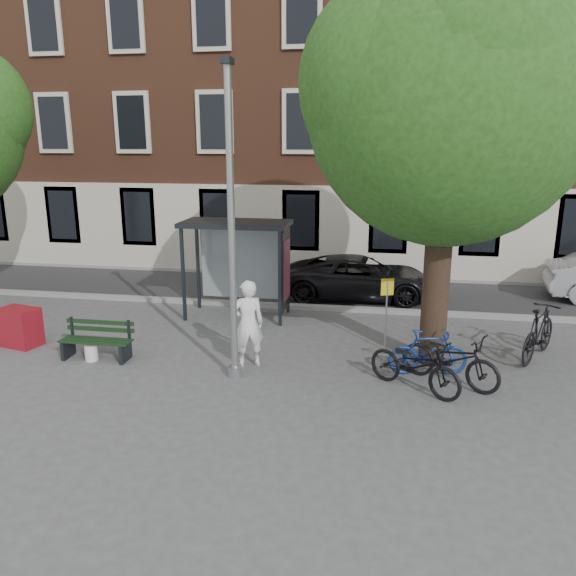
# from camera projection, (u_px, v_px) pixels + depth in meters

# --- Properties ---
(ground) EXTENTS (90.00, 90.00, 0.00)m
(ground) POSITION_uv_depth(u_px,v_px,m) (235.00, 377.00, 11.47)
(ground) COLOR #4C4C4F
(ground) RESTS_ON ground
(road) EXTENTS (40.00, 4.00, 0.01)m
(road) POSITION_uv_depth(u_px,v_px,m) (292.00, 290.00, 18.14)
(road) COLOR #28282B
(road) RESTS_ON ground
(curb_near) EXTENTS (40.00, 0.25, 0.12)m
(curb_near) POSITION_uv_depth(u_px,v_px,m) (280.00, 306.00, 16.22)
(curb_near) COLOR gray
(curb_near) RESTS_ON ground
(curb_far) EXTENTS (40.00, 0.25, 0.12)m
(curb_far) POSITION_uv_depth(u_px,v_px,m) (301.00, 274.00, 20.03)
(curb_far) COLOR gray
(curb_far) RESTS_ON ground
(building_row) EXTENTS (30.00, 8.00, 14.00)m
(building_row) POSITION_uv_depth(u_px,v_px,m) (317.00, 80.00, 22.08)
(building_row) COLOR brown
(building_row) RESTS_ON ground
(lamppost) EXTENTS (0.28, 0.35, 6.11)m
(lamppost) POSITION_uv_depth(u_px,v_px,m) (232.00, 243.00, 10.76)
(lamppost) COLOR #9EA0A3
(lamppost) RESTS_ON ground
(tree_right) EXTENTS (5.76, 5.60, 8.20)m
(tree_right) POSITION_uv_depth(u_px,v_px,m) (451.00, 90.00, 10.70)
(tree_right) COLOR black
(tree_right) RESTS_ON ground
(bus_shelter) EXTENTS (2.85, 1.45, 2.62)m
(bus_shelter) POSITION_uv_depth(u_px,v_px,m) (251.00, 247.00, 14.99)
(bus_shelter) COLOR #1E2328
(bus_shelter) RESTS_ON ground
(painter) EXTENTS (0.81, 0.69, 1.88)m
(painter) POSITION_uv_depth(u_px,v_px,m) (248.00, 324.00, 11.83)
(painter) COLOR white
(painter) RESTS_ON ground
(bench) EXTENTS (1.59, 0.54, 0.82)m
(bench) POSITION_uv_depth(u_px,v_px,m) (97.00, 342.00, 12.37)
(bench) COLOR #1E2328
(bench) RESTS_ON ground
(bike_a) EXTENTS (2.03, 1.68, 1.04)m
(bike_a) POSITION_uv_depth(u_px,v_px,m) (415.00, 365.00, 10.72)
(bike_a) COLOR black
(bike_a) RESTS_ON ground
(bike_b) EXTENTS (1.67, 0.71, 0.97)m
(bike_b) POSITION_uv_depth(u_px,v_px,m) (428.00, 352.00, 11.45)
(bike_b) COLOR navy
(bike_b) RESTS_ON ground
(bike_c) EXTENTS (2.12, 1.67, 1.08)m
(bike_c) POSITION_uv_depth(u_px,v_px,m) (450.00, 358.00, 11.00)
(bike_c) COLOR black
(bike_c) RESTS_ON ground
(bike_d) EXTENTS (1.51, 2.02, 1.21)m
(bike_d) POSITION_uv_depth(u_px,v_px,m) (539.00, 332.00, 12.30)
(bike_d) COLOR black
(bike_d) RESTS_ON ground
(car_dark) EXTENTS (4.71, 2.29, 1.29)m
(car_dark) POSITION_uv_depth(u_px,v_px,m) (360.00, 277.00, 17.12)
(car_dark) COLOR black
(car_dark) RESTS_ON ground
(red_stand) EXTENTS (1.02, 0.79, 0.90)m
(red_stand) POSITION_uv_depth(u_px,v_px,m) (20.00, 327.00, 13.14)
(red_stand) COLOR maroon
(red_stand) RESTS_ON ground
(bucket_c) EXTENTS (0.33, 0.33, 0.36)m
(bucket_c) POSITION_uv_depth(u_px,v_px,m) (91.00, 353.00, 12.29)
(bucket_c) COLOR silver
(bucket_c) RESTS_ON ground
(notice_sign) EXTENTS (0.29, 0.11, 1.69)m
(notice_sign) POSITION_uv_depth(u_px,v_px,m) (387.00, 300.00, 12.65)
(notice_sign) COLOR #9EA0A3
(notice_sign) RESTS_ON ground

